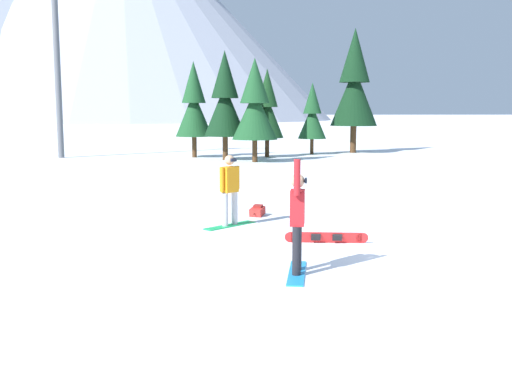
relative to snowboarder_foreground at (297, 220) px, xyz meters
The scene contains 13 objects.
ground_plane 3.12m from the snowboarder_foreground, 20.42° to the left, with size 800.00×800.00×0.00m, color white.
snowboarder_foreground is the anchor object (origin of this frame).
snowboarder_midground 4.50m from the snowboarder_foreground, 105.45° to the left, with size 1.29×1.27×1.74m.
loose_snowboard_far_spare 2.63m from the snowboarder_foreground, 69.56° to the left, with size 1.78×0.30×0.25m.
backpack_red 5.79m from the snowboarder_foreground, 94.74° to the left, with size 0.46×0.55×0.30m.
pine_tree_slender 26.22m from the snowboarder_foreground, 88.08° to the left, with size 1.99×1.99×5.31m.
pine_tree_broad 22.67m from the snowboarder_foreground, 89.98° to the left, with size 2.48×2.48×5.64m.
pine_tree_twin 30.62m from the snowboarder_foreground, 77.01° to the left, with size 3.10×3.10×8.19m.
pine_tree_leaning 24.25m from the snowboarder_foreground, 93.89° to the left, with size 2.39×2.39×6.17m.
pine_tree_young 26.40m from the snowboarder_foreground, 97.73° to the left, with size 2.22×2.22×5.73m.
pine_tree_tall 28.64m from the snowboarder_foreground, 82.17° to the left, with size 1.82×1.82×4.60m.
ski_lift_tower 29.12m from the snowboarder_foreground, 113.86° to the left, with size 3.68×0.36×11.95m.
peak_west_ridge 186.66m from the snowboarder_foreground, 101.23° to the left, with size 129.13×129.13×67.37m.
Camera 1 is at (-3.85, -11.03, 2.81)m, focal length 41.69 mm.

